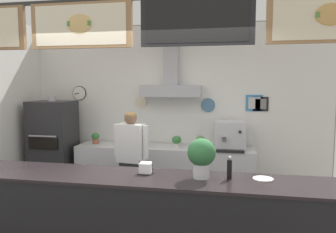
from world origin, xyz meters
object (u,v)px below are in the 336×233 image
object	(u,v)px
potted_thyme	(144,138)
napkin_holder	(146,168)
condiment_plate	(263,179)
potted_sage	(177,141)
basil_vase	(202,156)
potted_basil	(96,138)
pizza_oven	(54,148)
potted_rosemary	(200,141)
shop_worker	(131,162)
pepper_grinder	(229,168)
espresso_machine	(230,135)

from	to	relation	value
potted_thyme	napkin_holder	size ratio (longest dim) A/B	1.56
condiment_plate	potted_thyme	bearing A→B (deg)	130.78
potted_sage	basil_vase	xyz separation A→B (m)	(0.61, -2.14, 0.24)
basil_vase	potted_basil	bearing A→B (deg)	133.56
pizza_oven	napkin_holder	distance (m)	2.93
potted_basil	basil_vase	bearing A→B (deg)	-46.44
pizza_oven	potted_rosemary	size ratio (longest dim) A/B	8.48
potted_sage	napkin_holder	xyz separation A→B (m)	(0.02, -2.08, 0.07)
potted_thyme	basil_vase	world-z (taller)	basil_vase
potted_sage	napkin_holder	size ratio (longest dim) A/B	1.29
shop_worker	basil_vase	size ratio (longest dim) A/B	3.86
napkin_holder	condiment_plate	bearing A→B (deg)	0.48
potted_rosemary	potted_sage	world-z (taller)	potted_rosemary
potted_rosemary	pepper_grinder	xyz separation A→B (m)	(0.49, -2.13, 0.12)
pizza_oven	potted_thyme	world-z (taller)	pizza_oven
espresso_machine	potted_sage	distance (m)	0.89
pepper_grinder	condiment_plate	xyz separation A→B (m)	(0.33, 0.04, -0.11)
shop_worker	espresso_machine	bearing A→B (deg)	-136.84
pizza_oven	potted_sage	world-z (taller)	pizza_oven
potted_sage	basil_vase	distance (m)	2.24
pizza_oven	condiment_plate	world-z (taller)	pizza_oven
potted_basil	potted_sage	world-z (taller)	potted_basil
shop_worker	napkin_holder	world-z (taller)	shop_worker
shop_worker	pepper_grinder	distance (m)	1.81
napkin_holder	condiment_plate	xyz separation A→B (m)	(1.20, 0.01, -0.05)
potted_rosemary	condiment_plate	distance (m)	2.24
pizza_oven	shop_worker	world-z (taller)	pizza_oven
napkin_holder	basil_vase	distance (m)	0.62
condiment_plate	basil_vase	xyz separation A→B (m)	(-0.61, -0.07, 0.22)
potted_basil	basil_vase	xyz separation A→B (m)	(2.08, -2.19, 0.24)
potted_rosemary	basil_vase	xyz separation A→B (m)	(0.22, -2.15, 0.23)
potted_rosemary	potted_basil	bearing A→B (deg)	178.93
potted_thyme	basil_vase	xyz separation A→B (m)	(1.19, -2.15, 0.21)
pizza_oven	basil_vase	size ratio (longest dim) A/B	4.33
potted_sage	napkin_holder	bearing A→B (deg)	-89.45
pepper_grinder	napkin_holder	bearing A→B (deg)	178.04
potted_basil	potted_sage	xyz separation A→B (m)	(1.47, -0.05, 0.00)
potted_basil	potted_thyme	distance (m)	0.90
potted_thyme	pepper_grinder	distance (m)	2.58
shop_worker	pepper_grinder	xyz separation A→B (m)	(1.38, -1.14, 0.28)
potted_basil	espresso_machine	bearing A→B (deg)	-1.34
potted_basil	pepper_grinder	xyz separation A→B (m)	(2.36, -2.16, 0.13)
espresso_machine	basil_vase	size ratio (longest dim) A/B	1.25
pizza_oven	potted_sage	distance (m)	2.19
potted_rosemary	pepper_grinder	bearing A→B (deg)	-76.96
potted_thyme	shop_worker	bearing A→B (deg)	-85.18
potted_thyme	pizza_oven	bearing A→B (deg)	-174.31
pizza_oven	condiment_plate	distance (m)	3.90
potted_basil	potted_sage	size ratio (longest dim) A/B	1.02
espresso_machine	pepper_grinder	bearing A→B (deg)	-89.90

